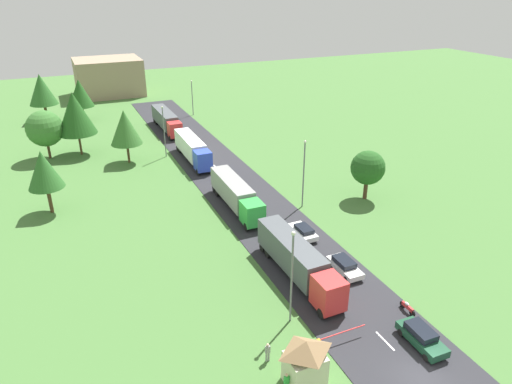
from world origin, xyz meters
The scene contains 27 objects.
ground_plane centered at (0.00, 0.00, 0.00)m, with size 280.00×280.00×0.00m, color #477538.
road centered at (0.00, 24.50, 0.03)m, with size 10.00×140.00×0.06m, color #2B2B30.
lane_marking_centre centered at (0.00, 21.96, 0.07)m, with size 0.16×122.57×0.01m.
truck_lead centered at (-2.42, 15.15, 2.19)m, with size 2.70×13.71×3.72m.
truck_second centered at (-2.30, 32.16, 2.11)m, with size 2.58×13.45×3.56m.
truck_third centered at (-2.44, 51.28, 2.20)m, with size 2.57×13.68×3.72m.
truck_fourth centered at (-2.24, 69.94, 2.16)m, with size 2.62×14.72×3.65m.
car_lead centered at (2.38, 2.70, 0.88)m, with size 1.94×4.56×1.58m.
car_second centered at (2.48, 14.01, 0.81)m, with size 1.83×4.42×1.43m.
car_third centered at (2.09, 21.97, 0.79)m, with size 1.84×4.22×1.37m.
motorcycle_courier centered at (4.18, 6.42, 0.54)m, with size 0.28×1.94×0.91m.
guard_booth centered at (-8.30, 3.15, 2.05)m, with size 3.16×2.60×4.01m.
barrier_gate centered at (-4.80, 5.65, 0.69)m, with size 4.64×0.28×1.05m.
person_lead centered at (-9.87, 6.22, 0.92)m, with size 0.38×0.23×1.75m.
person_second centered at (-9.92, 2.91, 0.97)m, with size 0.38×0.24×1.83m.
lamppost_lead centered at (-6.05, 9.69, 5.01)m, with size 0.36×0.36×9.05m.
lamppost_second centered at (5.92, 29.08, 5.08)m, with size 0.36×0.36×9.19m.
lamppost_third centered at (-6.04, 55.06, 4.86)m, with size 0.36×0.36×8.75m.
lamppost_fourth centered at (5.86, 78.77, 4.31)m, with size 0.36×0.36×7.67m.
tree_oak centered at (15.05, 27.83, 4.50)m, with size 4.61×4.61×6.83m.
tree_birch centered at (-12.27, 54.83, 6.00)m, with size 5.03×5.03×8.78m.
tree_maple centered at (-16.76, 84.19, 5.81)m, with size 5.15×5.15×8.66m.
tree_pine centered at (-23.96, 86.86, 6.68)m, with size 5.73×5.73×9.86m.
tree_elm centered at (-19.12, 62.07, 7.25)m, with size 6.40×6.40×10.78m.
tree_ash centered at (-24.54, 40.75, 5.92)m, with size 4.41×4.41×8.37m.
tree_lime centered at (-24.14, 62.32, 5.15)m, with size 5.93×5.93×8.13m.
distant_building centered at (-8.03, 107.01, 4.56)m, with size 16.23×13.35×9.12m, color #9E846B.
Camera 1 is at (-21.77, -18.50, 27.41)m, focal length 32.30 mm.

